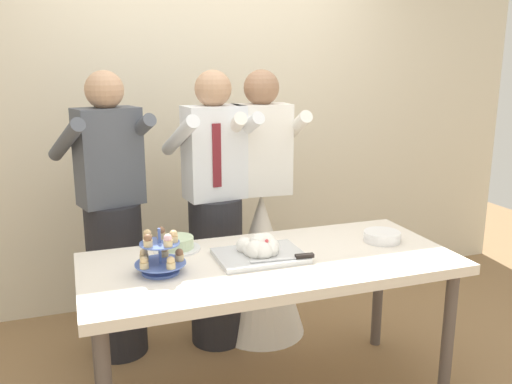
% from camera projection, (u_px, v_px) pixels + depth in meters
% --- Properties ---
extents(rear_wall, '(5.20, 0.10, 2.90)m').
position_uv_depth(rear_wall, '(198.00, 99.00, 3.76)').
color(rear_wall, beige).
rests_on(rear_wall, ground_plane).
extents(dessert_table, '(1.80, 0.80, 0.78)m').
position_uv_depth(dessert_table, '(271.00, 273.00, 2.61)').
color(dessert_table, silver).
rests_on(dessert_table, ground_plane).
extents(cupcake_stand, '(0.23, 0.23, 0.21)m').
position_uv_depth(cupcake_stand, '(160.00, 254.00, 2.40)').
color(cupcake_stand, '#4C66B2').
rests_on(cupcake_stand, dessert_table).
extents(main_cake_tray, '(0.44, 0.31, 0.12)m').
position_uv_depth(main_cake_tray, '(260.00, 250.00, 2.60)').
color(main_cake_tray, silver).
rests_on(main_cake_tray, dessert_table).
extents(plate_stack, '(0.20, 0.20, 0.05)m').
position_uv_depth(plate_stack, '(382.00, 237.00, 2.84)').
color(plate_stack, white).
rests_on(plate_stack, dessert_table).
extents(round_cake, '(0.24, 0.24, 0.07)m').
position_uv_depth(round_cake, '(177.00, 244.00, 2.72)').
color(round_cake, white).
rests_on(round_cake, dessert_table).
extents(person_groom, '(0.51, 0.54, 1.66)m').
position_uv_depth(person_groom, '(215.00, 226.00, 3.21)').
color(person_groom, '#232328').
rests_on(person_groom, ground_plane).
extents(person_bride, '(0.56, 0.56, 1.66)m').
position_uv_depth(person_bride, '(261.00, 245.00, 3.37)').
color(person_bride, white).
rests_on(person_bride, ground_plane).
extents(person_guest, '(0.57, 0.59, 1.66)m').
position_uv_depth(person_guest, '(114.00, 233.00, 3.07)').
color(person_guest, '#232328').
rests_on(person_guest, ground_plane).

